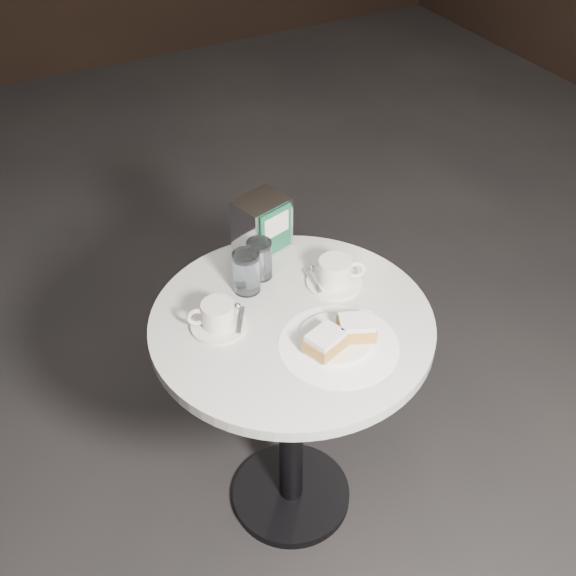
% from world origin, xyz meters
% --- Properties ---
extents(ground, '(7.00, 7.00, 0.00)m').
position_xyz_m(ground, '(0.00, 0.00, 0.00)').
color(ground, black).
rests_on(ground, ground).
extents(cafe_table, '(0.70, 0.70, 0.74)m').
position_xyz_m(cafe_table, '(0.00, 0.00, 0.55)').
color(cafe_table, black).
rests_on(cafe_table, ground).
extents(sugar_spill, '(0.32, 0.32, 0.00)m').
position_xyz_m(sugar_spill, '(0.05, -0.13, 0.75)').
color(sugar_spill, white).
rests_on(sugar_spill, cafe_table).
extents(beignet_plate, '(0.19, 0.18, 0.06)m').
position_xyz_m(beignet_plate, '(0.06, -0.12, 0.77)').
color(beignet_plate, white).
rests_on(beignet_plate, cafe_table).
extents(coffee_cup_left, '(0.17, 0.17, 0.07)m').
position_xyz_m(coffee_cup_left, '(-0.17, 0.06, 0.78)').
color(coffee_cup_left, silver).
rests_on(coffee_cup_left, cafe_table).
extents(coffee_cup_right, '(0.19, 0.19, 0.08)m').
position_xyz_m(coffee_cup_right, '(0.16, 0.07, 0.78)').
color(coffee_cup_right, white).
rests_on(coffee_cup_right, cafe_table).
extents(water_glass_left, '(0.07, 0.07, 0.11)m').
position_xyz_m(water_glass_left, '(-0.05, 0.15, 0.80)').
color(water_glass_left, white).
rests_on(water_glass_left, cafe_table).
extents(water_glass_right, '(0.08, 0.08, 0.11)m').
position_xyz_m(water_glass_right, '(0.01, 0.19, 0.80)').
color(water_glass_right, white).
rests_on(water_glass_right, cafe_table).
extents(napkin_dispenser, '(0.16, 0.14, 0.15)m').
position_xyz_m(napkin_dispenser, '(0.07, 0.30, 0.82)').
color(napkin_dispenser, silver).
rests_on(napkin_dispenser, cafe_table).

